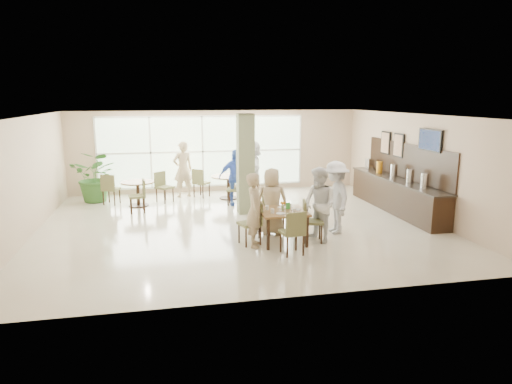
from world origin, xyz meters
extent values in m
plane|color=beige|center=(0.00, 0.00, 0.00)|extent=(10.00, 10.00, 0.00)
plane|color=white|center=(0.00, 0.00, 2.80)|extent=(10.00, 10.00, 0.00)
plane|color=#C4A98D|center=(0.00, 4.50, 1.40)|extent=(10.00, 0.00, 10.00)
plane|color=#C4A98D|center=(0.00, -4.50, 1.40)|extent=(10.00, 0.00, 10.00)
plane|color=#C4A98D|center=(-5.00, 0.00, 1.40)|extent=(0.00, 9.00, 9.00)
plane|color=#C4A98D|center=(5.00, 0.00, 1.40)|extent=(0.00, 9.00, 9.00)
plane|color=silver|center=(-0.50, 4.47, 1.40)|extent=(7.00, 0.00, 7.00)
cube|color=#6E724F|center=(0.40, 1.20, 1.40)|extent=(0.45, 0.45, 2.80)
cube|color=brown|center=(0.71, -1.67, 0.72)|extent=(1.04, 1.04, 0.05)
cube|color=black|center=(0.28, -2.10, 0.35)|extent=(0.06, 0.06, 0.70)
cube|color=black|center=(1.15, -2.10, 0.35)|extent=(0.06, 0.06, 0.70)
cube|color=black|center=(0.28, -1.23, 0.35)|extent=(0.06, 0.06, 0.70)
cube|color=black|center=(1.15, -1.23, 0.35)|extent=(0.06, 0.06, 0.70)
cylinder|color=brown|center=(-2.64, 2.68, 0.73)|extent=(0.99, 0.99, 0.04)
cylinder|color=black|center=(-2.64, 2.68, 0.35)|extent=(0.10, 0.10, 0.71)
cylinder|color=black|center=(-2.64, 2.68, 0.01)|extent=(0.60, 0.60, 0.03)
cylinder|color=brown|center=(0.19, 3.15, 0.73)|extent=(1.12, 1.12, 0.04)
cylinder|color=black|center=(0.19, 3.15, 0.35)|extent=(0.10, 0.10, 0.71)
cylinder|color=black|center=(0.19, 3.15, 0.01)|extent=(0.60, 0.60, 0.03)
cylinder|color=white|center=(0.92, -1.91, 0.80)|extent=(0.08, 0.08, 0.10)
cylinder|color=white|center=(0.94, -1.45, 0.80)|extent=(0.08, 0.08, 0.10)
cylinder|color=white|center=(0.39, -1.54, 0.80)|extent=(0.08, 0.08, 0.10)
cylinder|color=white|center=(0.43, -1.87, 0.80)|extent=(0.08, 0.08, 0.10)
cylinder|color=white|center=(0.59, -1.96, 0.76)|extent=(0.20, 0.20, 0.01)
cylinder|color=white|center=(0.77, -1.41, 0.76)|extent=(0.20, 0.20, 0.01)
cylinder|color=white|center=(1.01, -1.69, 0.76)|extent=(0.20, 0.20, 0.01)
cylinder|color=#99B27F|center=(0.71, -1.67, 0.81)|extent=(0.07, 0.07, 0.12)
sphere|color=orange|center=(0.74, -1.67, 0.92)|extent=(0.07, 0.07, 0.07)
sphere|color=orange|center=(0.70, -1.64, 0.92)|extent=(0.07, 0.07, 0.07)
sphere|color=orange|center=(0.70, -1.69, 0.92)|extent=(0.07, 0.07, 0.07)
cube|color=green|center=(0.86, -1.57, 0.82)|extent=(0.10, 0.05, 0.15)
cube|color=black|center=(4.68, 0.50, 0.45)|extent=(0.60, 4.60, 0.90)
cube|color=black|center=(4.68, 0.50, 0.92)|extent=(0.64, 4.70, 0.04)
cube|color=black|center=(4.97, 0.50, 1.45)|extent=(0.04, 4.60, 1.00)
cylinder|color=silver|center=(4.68, -0.90, 1.14)|extent=(0.20, 0.20, 0.40)
cylinder|color=silver|center=(4.68, -0.20, 1.14)|extent=(0.20, 0.20, 0.40)
cylinder|color=silver|center=(4.68, 0.70, 1.14)|extent=(0.20, 0.20, 0.40)
cylinder|color=orange|center=(4.68, 1.60, 1.12)|extent=(0.18, 0.18, 0.36)
cube|color=silver|center=(4.68, 2.30, 1.12)|extent=(0.18, 0.30, 0.36)
cube|color=black|center=(4.94, -0.60, 2.15)|extent=(0.06, 1.00, 0.58)
cube|color=#7F99CC|center=(4.92, -0.60, 2.15)|extent=(0.01, 0.92, 0.50)
cube|color=black|center=(4.95, 1.00, 1.85)|extent=(0.04, 0.55, 0.70)
cube|color=#9A6138|center=(4.92, 1.00, 1.85)|extent=(0.01, 0.47, 0.62)
cube|color=black|center=(4.95, 1.80, 1.85)|extent=(0.04, 0.55, 0.70)
cube|color=#9A6138|center=(4.92, 1.80, 1.85)|extent=(0.01, 0.47, 0.62)
imported|color=#326428|center=(-3.93, 3.56, 0.80)|extent=(1.83, 1.83, 1.60)
imported|color=tan|center=(0.06, -1.77, 0.82)|extent=(0.53, 0.68, 1.64)
imported|color=tan|center=(0.63, -0.97, 0.81)|extent=(0.85, 0.55, 1.61)
imported|color=white|center=(1.54, -1.76, 0.85)|extent=(0.92, 1.02, 1.71)
imported|color=#B6B6B9|center=(2.16, -1.16, 0.88)|extent=(0.67, 1.14, 1.75)
imported|color=#466ED2|center=(0.27, 2.23, 0.85)|extent=(1.01, 0.59, 1.71)
imported|color=white|center=(1.00, 3.15, 0.93)|extent=(0.76, 1.73, 1.86)
imported|color=tan|center=(-1.23, 3.71, 0.92)|extent=(0.77, 0.62, 1.84)
camera|label=1|loc=(-1.90, -11.26, 3.24)|focal=32.00mm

